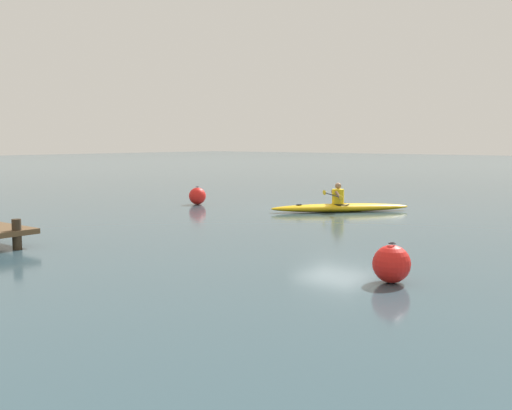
# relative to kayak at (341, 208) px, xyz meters

# --- Properties ---
(ground_plane) EXTENTS (160.00, 160.00, 0.00)m
(ground_plane) POSITION_rel_kayak_xyz_m (0.70, -0.83, -0.14)
(ground_plane) COLOR #334C56
(kayak) EXTENTS (3.66, 4.02, 0.28)m
(kayak) POSITION_rel_kayak_xyz_m (0.00, 0.00, 0.00)
(kayak) COLOR #EAB214
(kayak) RESTS_ON ground
(kayaker) EXTENTS (1.76, 1.55, 0.70)m
(kayaker) POSITION_rel_kayak_xyz_m (0.07, 0.08, 0.42)
(kayaker) COLOR yellow
(kayaker) RESTS_ON kayak
(mooring_buoy_white_far) EXTENTS (0.63, 0.63, 0.68)m
(mooring_buoy_white_far) POSITION_rel_kayak_xyz_m (5.36, 1.36, 0.18)
(mooring_buoy_white_far) COLOR red
(mooring_buoy_white_far) RESTS_ON ground
(mooring_buoy_channel_marker) EXTENTS (0.64, 0.64, 0.69)m
(mooring_buoy_channel_marker) POSITION_rel_kayak_xyz_m (-5.99, 8.29, 0.18)
(mooring_buoy_channel_marker) COLOR red
(mooring_buoy_channel_marker) RESTS_ON ground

